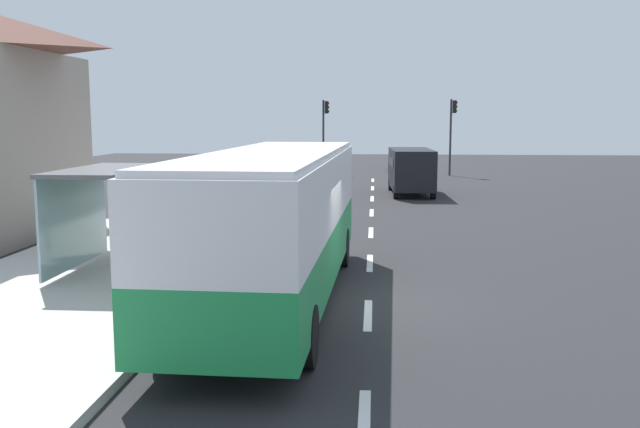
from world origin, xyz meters
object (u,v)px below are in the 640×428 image
at_px(bus, 275,217).
at_px(sedan_near, 401,160).
at_px(recycling_bin_yellow, 185,253).
at_px(traffic_light_far_side, 325,125).
at_px(traffic_light_near_side, 452,125).
at_px(bus_shelter, 95,192).
at_px(recycling_bin_orange, 192,248).
at_px(white_van, 411,168).

bearing_deg(bus, sedan_near, 83.93).
height_order(recycling_bin_yellow, traffic_light_far_side, traffic_light_far_side).
xyz_separation_m(traffic_light_near_side, traffic_light_far_side, (-8.60, 0.80, -0.01)).
distance_m(traffic_light_near_side, traffic_light_far_side, 8.64).
bearing_deg(bus_shelter, bus, -24.04).
xyz_separation_m(sedan_near, traffic_light_near_side, (3.20, -4.52, 2.59)).
bearing_deg(recycling_bin_orange, recycling_bin_yellow, -90.00).
distance_m(sedan_near, recycling_bin_orange, 35.69).
height_order(sedan_near, traffic_light_near_side, traffic_light_near_side).
distance_m(bus, sedan_near, 37.99).
distance_m(bus, white_van, 21.74).
bearing_deg(bus, white_van, 79.63).
height_order(white_van, traffic_light_near_side, traffic_light_near_side).
relative_size(traffic_light_near_side, bus_shelter, 1.27).
xyz_separation_m(bus, bus_shelter, (-4.70, 2.10, 0.25)).
bearing_deg(traffic_light_near_side, sedan_near, 125.29).
bearing_deg(bus_shelter, traffic_light_near_side, 69.08).
bearing_deg(recycling_bin_yellow, white_van, 71.75).
bearing_deg(recycling_bin_yellow, bus_shelter, 176.81).
relative_size(white_van, recycling_bin_yellow, 5.55).
relative_size(bus, recycling_bin_yellow, 11.66).
bearing_deg(bus, traffic_light_near_side, 77.77).
height_order(white_van, traffic_light_far_side, traffic_light_far_side).
bearing_deg(white_van, sedan_near, 89.64).
xyz_separation_m(white_van, traffic_light_far_side, (-5.30, 12.67, 2.03)).
distance_m(traffic_light_far_side, bus_shelter, 32.15).
height_order(traffic_light_near_side, bus_shelter, traffic_light_near_side).
height_order(recycling_bin_yellow, recycling_bin_orange, same).
bearing_deg(white_van, recycling_bin_orange, -108.88).
bearing_deg(recycling_bin_orange, bus_shelter, -165.39).
bearing_deg(bus, traffic_light_far_side, 92.34).
distance_m(recycling_bin_yellow, recycling_bin_orange, 0.70).
relative_size(sedan_near, bus_shelter, 1.11).
height_order(traffic_light_far_side, bus_shelter, traffic_light_far_side).
relative_size(bus, traffic_light_far_side, 2.18).
bearing_deg(bus_shelter, recycling_bin_orange, 14.61).
relative_size(recycling_bin_yellow, bus_shelter, 0.24).
bearing_deg(white_van, traffic_light_near_side, 74.47).
distance_m(recycling_bin_orange, traffic_light_near_side, 32.19).
xyz_separation_m(sedan_near, recycling_bin_yellow, (-6.50, -35.79, -0.14)).
height_order(traffic_light_near_side, traffic_light_far_side, traffic_light_near_side).
height_order(bus, sedan_near, bus).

